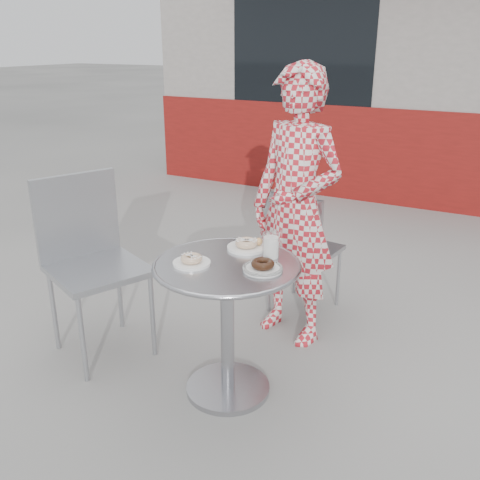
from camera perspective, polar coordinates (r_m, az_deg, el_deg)
The scene contains 10 objects.
ground at distance 2.80m, azimuth 0.06°, elevation -15.53°, with size 60.00×60.00×0.00m, color #9A9893.
storefront at distance 7.63m, azimuth 21.24°, elevation 18.03°, with size 6.02×4.55×3.00m.
bistro_table at distance 2.51m, azimuth -1.38°, elevation -6.03°, with size 0.69×0.69×0.69m.
chair_far at distance 3.44m, azimuth 6.78°, elevation -3.61°, with size 0.42×0.43×0.80m.
chair_left at distance 3.04m, azimuth -14.66°, elevation -6.42°, with size 0.62×0.61×0.98m.
seated_person at distance 2.96m, azimuth 5.98°, elevation 3.36°, with size 0.57×0.37×1.56m, color #B01B25.
plate_far at distance 2.60m, azimuth 0.78°, elevation -0.52°, with size 0.19×0.19×0.05m.
plate_near at distance 2.44m, azimuth -5.18°, elevation -2.19°, with size 0.17×0.17×0.04m.
plate_checker at distance 2.37m, azimuth 2.44°, elevation -2.88°, with size 0.18×0.18×0.05m.
milk_cup at distance 2.49m, azimuth 3.31°, elevation -0.66°, with size 0.08×0.08×0.12m.
Camera 1 is at (1.07, -1.99, 1.65)m, focal length 40.00 mm.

